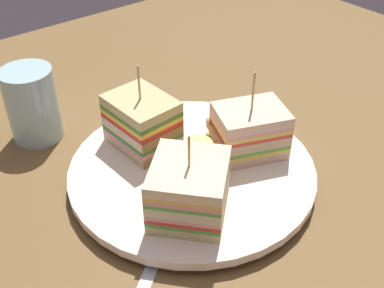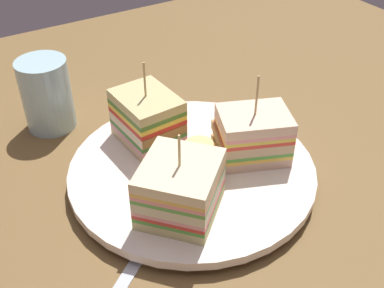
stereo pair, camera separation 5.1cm
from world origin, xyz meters
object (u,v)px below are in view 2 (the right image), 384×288
(spoon, at_px, (137,259))
(drinking_glass, at_px, (48,99))
(sandwich_wedge_1, at_px, (148,119))
(sandwich_wedge_0, at_px, (253,135))
(chip_pile, at_px, (197,161))
(sandwich_wedge_2, at_px, (180,188))
(plate, at_px, (192,171))

(spoon, xyz_separation_m, drinking_glass, (-0.01, -0.26, 0.04))
(sandwich_wedge_1, height_order, spoon, sandwich_wedge_1)
(sandwich_wedge_0, xyz_separation_m, sandwich_wedge_1, (0.09, -0.09, 0.00))
(sandwich_wedge_0, xyz_separation_m, chip_pile, (0.07, -0.01, -0.01))
(sandwich_wedge_0, relative_size, chip_pile, 1.31)
(sandwich_wedge_1, bearing_deg, sandwich_wedge_2, -16.31)
(plate, height_order, spoon, plate)
(drinking_glass, bearing_deg, sandwich_wedge_0, 129.01)
(sandwich_wedge_2, height_order, drinking_glass, sandwich_wedge_2)
(sandwich_wedge_1, distance_m, chip_pile, 0.08)
(sandwich_wedge_2, xyz_separation_m, chip_pile, (-0.05, -0.04, -0.02))
(plate, bearing_deg, chip_pile, 94.63)
(sandwich_wedge_2, distance_m, chip_pile, 0.06)
(plate, relative_size, sandwich_wedge_2, 2.62)
(sandwich_wedge_0, bearing_deg, drinking_glass, -28.56)
(sandwich_wedge_0, relative_size, sandwich_wedge_2, 0.98)
(sandwich_wedge_2, xyz_separation_m, drinking_glass, (0.05, -0.24, -0.01))
(sandwich_wedge_0, height_order, drinking_glass, sandwich_wedge_0)
(plate, relative_size, drinking_glass, 2.96)
(spoon, bearing_deg, chip_pile, -5.51)
(plate, xyz_separation_m, drinking_glass, (0.10, -0.19, 0.03))
(sandwich_wedge_0, relative_size, drinking_glass, 1.10)
(plate, xyz_separation_m, spoon, (0.11, 0.07, -0.01))
(sandwich_wedge_1, xyz_separation_m, sandwich_wedge_2, (0.03, 0.12, -0.00))
(sandwich_wedge_2, bearing_deg, drinking_glass, 61.10)
(sandwich_wedge_1, relative_size, sandwich_wedge_2, 0.98)
(chip_pile, bearing_deg, sandwich_wedge_1, -76.05)
(plate, xyz_separation_m, sandwich_wedge_0, (-0.07, 0.02, 0.03))
(chip_pile, height_order, spoon, chip_pile)
(sandwich_wedge_2, distance_m, drinking_glass, 0.24)
(sandwich_wedge_2, height_order, chip_pile, sandwich_wedge_2)
(plate, xyz_separation_m, sandwich_wedge_1, (0.02, -0.07, 0.04))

